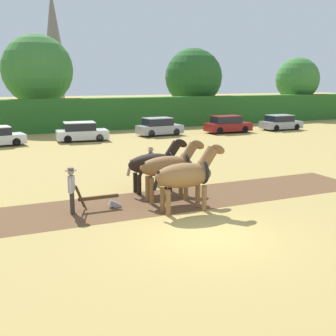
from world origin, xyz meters
name	(u,v)px	position (x,y,z in m)	size (l,w,h in m)	color
ground_plane	(209,236)	(0.00, 0.00, 0.00)	(240.00, 240.00, 0.00)	#A88E4C
plowed_furrow_strip	(69,213)	(-3.47, 4.11, 0.00)	(25.77, 3.38, 0.01)	brown
hedgerow	(52,116)	(0.00, 29.13, 1.52)	(78.04, 1.87, 3.05)	#286023
tree_left	(37,70)	(-0.56, 33.01, 5.69)	(6.85, 6.85, 9.12)	brown
tree_center_left	(193,77)	(16.44, 32.64, 5.04)	(6.45, 6.45, 8.28)	#423323
tree_center	(297,79)	(30.55, 31.64, 4.81)	(5.38, 5.38, 7.51)	brown
church_spire	(54,48)	(5.02, 56.20, 9.41)	(2.77, 2.77, 17.98)	gray
draft_horse_lead_left	(187,175)	(0.51, 2.57, 1.36)	(2.95, 0.96, 2.48)	brown
draft_horse_lead_right	(170,166)	(0.51, 4.08, 1.39)	(2.93, 0.86, 2.45)	brown
draft_horse_trail_left	(155,163)	(0.52, 5.59, 1.25)	(2.86, 0.92, 2.30)	black
plow	(102,200)	(-2.24, 4.10, 0.32)	(1.73, 0.46, 1.13)	#4C331E
farmer_at_plow	(71,187)	(-3.37, 4.00, 0.98)	(0.42, 0.63, 1.68)	#38332D
farmer_beside_team	(151,162)	(1.01, 7.32, 0.97)	(0.42, 0.59, 1.66)	#28334C
parked_car_center_right	(81,132)	(1.11, 22.25, 0.72)	(4.09, 2.19, 1.51)	silver
parked_car_right	(159,127)	(8.04, 22.89, 0.74)	(3.99, 2.01, 1.55)	#9E9EA8
parked_car_far_right	(227,125)	(14.50, 22.11, 0.75)	(4.26, 1.83, 1.56)	maroon
parked_car_end_right	(281,123)	(20.40, 21.96, 0.70)	(3.91, 1.88, 1.45)	#9E9EA8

